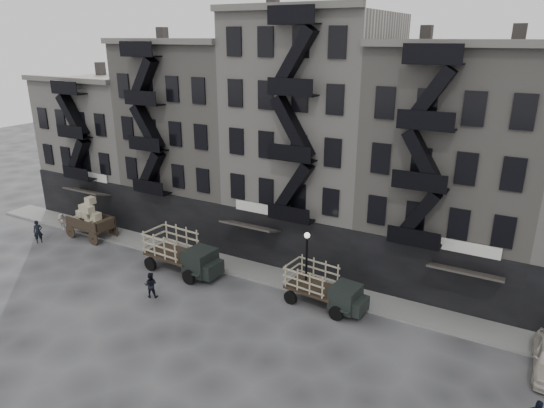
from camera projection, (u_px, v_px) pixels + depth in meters
The scene contains 13 objects.
ground at pixel (244, 302), 29.96m from camera, with size 140.00×140.00×0.00m, color #38383A.
sidewalk at pixel (273, 276), 33.03m from camera, with size 55.00×2.50×0.15m, color slate.
building_west at pixel (118, 144), 45.29m from camera, with size 10.00×11.35×13.20m.
building_midwest at pixel (203, 138), 40.20m from camera, with size 10.00×11.35×16.20m.
building_center at pixel (314, 138), 35.27m from camera, with size 10.00×11.35×18.20m.
building_mideast at pixel (455, 169), 31.00m from camera, with size 10.00×11.35×16.20m.
lamp_post at pixel (307, 255), 29.81m from camera, with size 0.36×0.36×4.28m.
horse at pixel (61, 220), 41.03m from camera, with size 0.83×1.82×1.54m, color silver.
wagon at pixel (89, 215), 38.99m from camera, with size 4.01×2.31×3.30m.
stake_truck_west at pixel (181, 250), 33.24m from camera, with size 5.86×2.72×2.87m.
stake_truck_east at pixel (324, 285), 29.03m from camera, with size 5.16×2.51×2.51m.
pedestrian_west at pixel (38, 232), 38.22m from camera, with size 0.67×0.44×1.85m, color black.
pedestrian_mid at pixel (151, 285), 30.24m from camera, with size 0.82×0.64×1.68m, color black.
Camera 1 is at (14.34, -22.13, 15.56)m, focal length 32.00 mm.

